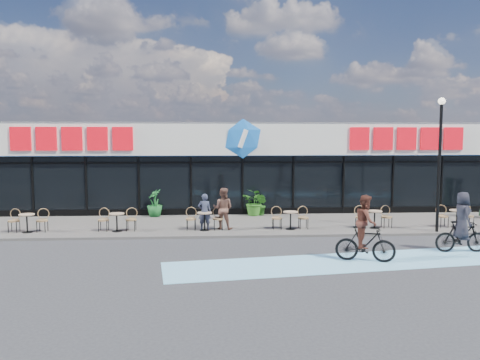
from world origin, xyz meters
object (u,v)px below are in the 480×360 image
object	(u,v)px
cyclist_a	(365,234)
patron_right	(223,208)
patron_left	(205,212)
potted_plant_left	(155,203)
cyclist_b	(462,228)
potted_plant_right	(261,205)
lamp_post	(440,153)
potted_plant_mid	(255,202)

from	to	relation	value
cyclist_a	patron_right	bearing A→B (deg)	131.11
patron_left	patron_right	size ratio (longest dim) A/B	0.87
potted_plant_left	cyclist_b	xyz separation A→B (m)	(11.11, -7.26, 0.08)
potted_plant_right	patron_left	world-z (taller)	patron_left
potted_plant_left	patron_left	distance (m)	4.15
lamp_post	potted_plant_left	world-z (taller)	lamp_post
cyclist_a	potted_plant_left	bearing A→B (deg)	132.30
potted_plant_left	lamp_post	bearing A→B (deg)	-20.20
potted_plant_left	potted_plant_mid	distance (m)	4.80
cyclist_b	potted_plant_right	bearing A→B (deg)	129.53
cyclist_b	patron_right	bearing A→B (deg)	153.39
lamp_post	patron_left	world-z (taller)	lamp_post
potted_plant_left	potted_plant_mid	world-z (taller)	potted_plant_left
potted_plant_mid	cyclist_a	xyz separation A→B (m)	(2.69, -8.21, 0.13)
potted_plant_mid	patron_right	size ratio (longest dim) A/B	0.75
lamp_post	cyclist_b	distance (m)	3.87
potted_plant_mid	patron_right	bearing A→B (deg)	-116.41
patron_right	cyclist_a	size ratio (longest dim) A/B	0.81
potted_plant_left	patron_left	size ratio (longest dim) A/B	0.87
potted_plant_left	patron_right	bearing A→B (deg)	-45.99
potted_plant_left	cyclist_b	distance (m)	13.27
potted_plant_right	patron_right	bearing A→B (deg)	-120.52
patron_left	potted_plant_mid	bearing A→B (deg)	-126.94
potted_plant_mid	patron_left	distance (m)	4.11
lamp_post	potted_plant_mid	xyz separation A→B (m)	(-6.92, 4.30, -2.50)
potted_plant_mid	potted_plant_right	world-z (taller)	potted_plant_mid
patron_right	lamp_post	bearing A→B (deg)	-170.86
potted_plant_mid	patron_right	distance (m)	3.66
lamp_post	patron_right	xyz separation A→B (m)	(-8.55, 1.03, -2.29)
potted_plant_mid	cyclist_a	bearing A→B (deg)	-71.88
patron_left	cyclist_b	size ratio (longest dim) A/B	0.72
potted_plant_left	cyclist_a	xyz separation A→B (m)	(7.49, -8.23, 0.13)
potted_plant_left	patron_right	xyz separation A→B (m)	(3.17, -3.29, 0.21)
patron_left	potted_plant_right	bearing A→B (deg)	-130.20
potted_plant_left	patron_left	world-z (taller)	patron_left
patron_right	cyclist_b	bearing A→B (deg)	169.38
lamp_post	patron_left	size ratio (longest dim) A/B	3.58
potted_plant_left	potted_plant_right	distance (m)	5.12
potted_plant_right	patron_left	bearing A→B (deg)	-128.64
lamp_post	potted_plant_right	bearing A→B (deg)	146.85
potted_plant_mid	cyclist_a	world-z (taller)	cyclist_a
potted_plant_left	patron_right	size ratio (longest dim) A/B	0.75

